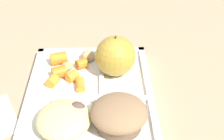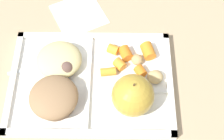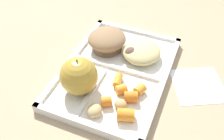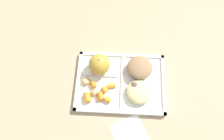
{
  "view_description": "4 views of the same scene",
  "coord_description": "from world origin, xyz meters",
  "px_view_note": "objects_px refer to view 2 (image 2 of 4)",
  "views": [
    {
      "loc": [
        0.49,
        0.03,
        0.45
      ],
      "look_at": [
        -0.02,
        0.05,
        0.07
      ],
      "focal_mm": 52.08,
      "sensor_mm": 36.0,
      "label": 1
    },
    {
      "loc": [
        -0.05,
        0.35,
        0.67
      ],
      "look_at": [
        -0.05,
        -0.01,
        0.04
      ],
      "focal_mm": 52.89,
      "sensor_mm": 36.0,
      "label": 2
    },
    {
      "loc": [
        -0.45,
        -0.17,
        0.49
      ],
      "look_at": [
        -0.04,
        -0.0,
        0.05
      ],
      "focal_mm": 42.56,
      "sensor_mm": 36.0,
      "label": 3
    },
    {
      "loc": [
        -0.02,
        -0.27,
        0.81
      ],
      "look_at": [
        -0.04,
        0.03,
        0.07
      ],
      "focal_mm": 32.71,
      "sensor_mm": 36.0,
      "label": 4
    }
  ],
  "objects_px": {
    "lunch_tray": "(92,83)",
    "green_apple": "(133,95)",
    "plastic_fork": "(43,65)",
    "bran_muffin": "(54,98)"
  },
  "relations": [
    {
      "from": "bran_muffin",
      "to": "plastic_fork",
      "type": "height_order",
      "value": "bran_muffin"
    },
    {
      "from": "lunch_tray",
      "to": "plastic_fork",
      "type": "relative_size",
      "value": 2.63
    },
    {
      "from": "lunch_tray",
      "to": "green_apple",
      "type": "xyz_separation_m",
      "value": [
        -0.09,
        0.06,
        0.05
      ]
    },
    {
      "from": "bran_muffin",
      "to": "plastic_fork",
      "type": "relative_size",
      "value": 0.75
    },
    {
      "from": "bran_muffin",
      "to": "lunch_tray",
      "type": "bearing_deg",
      "value": -143.47
    },
    {
      "from": "lunch_tray",
      "to": "plastic_fork",
      "type": "bearing_deg",
      "value": -19.34
    },
    {
      "from": "lunch_tray",
      "to": "green_apple",
      "type": "distance_m",
      "value": 0.12
    },
    {
      "from": "green_apple",
      "to": "bran_muffin",
      "type": "bearing_deg",
      "value": 0.0
    },
    {
      "from": "lunch_tray",
      "to": "plastic_fork",
      "type": "distance_m",
      "value": 0.12
    },
    {
      "from": "lunch_tray",
      "to": "bran_muffin",
      "type": "bearing_deg",
      "value": 36.53
    }
  ]
}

